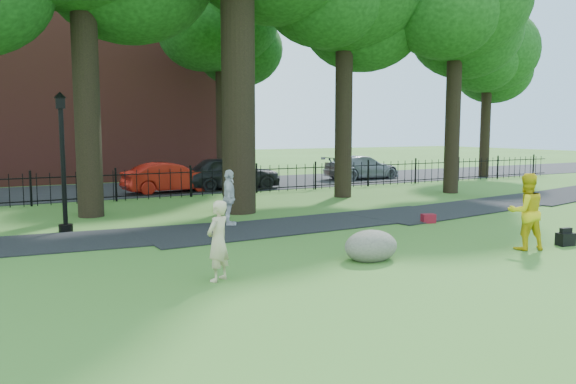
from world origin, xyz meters
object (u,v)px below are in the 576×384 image
boulder (371,244)px  lamppost (63,164)px  woman (218,241)px  man (526,212)px  red_sedan (170,178)px

boulder → lamppost: (-5.30, 6.61, 1.49)m
woman → lamppost: bearing=-108.1°
man → lamppost: lamppost is taller
red_sedan → man: bearing=-170.6°
lamppost → red_sedan: 9.54m
woman → red_sedan: woman is taller
woman → boulder: (3.47, -0.00, -0.39)m
boulder → lamppost: size_ratio=0.32×
man → lamppost: 11.78m
woman → lamppost: lamppost is taller
man → boulder: size_ratio=1.47×
boulder → red_sedan: 14.48m
boulder → red_sedan: size_ratio=0.30×
boulder → red_sedan: red_sedan is taller
lamppost → red_sedan: lamppost is taller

